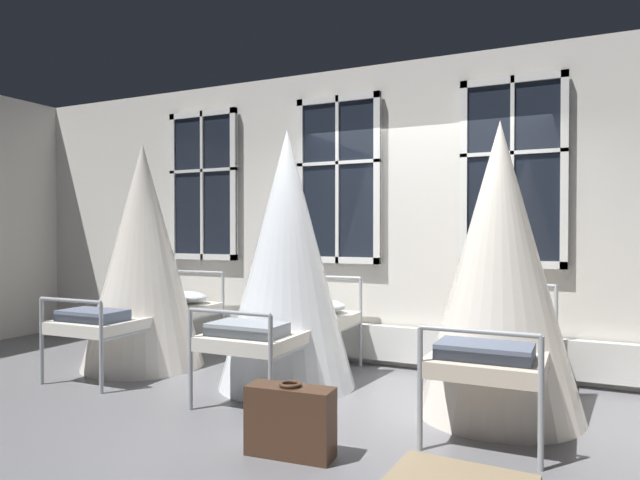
{
  "coord_description": "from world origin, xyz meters",
  "views": [
    {
      "loc": [
        1.53,
        -4.59,
        1.42
      ],
      "look_at": [
        -0.61,
        -0.08,
        1.34
      ],
      "focal_mm": 31.44,
      "sensor_mm": 36.0,
      "label": 1
    }
  ],
  "objects": [
    {
      "name": "back_wall_with_windows",
      "position": [
        0.0,
        1.11,
        1.59
      ],
      "size": [
        10.78,
        0.1,
        3.19
      ],
      "primitive_type": "cube",
      "color": "silver",
      "rests_on": "ground"
    },
    {
      "name": "window_bank",
      "position": [
        -0.0,
        0.99,
        1.15
      ],
      "size": [
        6.4,
        0.1,
        2.82
      ],
      "color": "black",
      "rests_on": "ground"
    },
    {
      "name": "cot_first",
      "position": [
        -2.67,
        -0.08,
        1.13
      ],
      "size": [
        1.25,
        1.94,
        2.34
      ],
      "rotation": [
        0.0,
        0.0,
        1.6
      ],
      "color": "#9EA3A8",
      "rests_on": "ground"
    },
    {
      "name": "ground",
      "position": [
        0.0,
        0.0,
        0.0
      ],
      "size": [
        20.14,
        20.14,
        0.0
      ],
      "primitive_type": "plane",
      "color": "slate"
    },
    {
      "name": "suitcase_dark",
      "position": [
        -0.14,
        -1.5,
        0.22
      ],
      "size": [
        0.57,
        0.25,
        0.47
      ],
      "rotation": [
        0.0,
        0.0,
        0.08
      ],
      "color": "#472D1E",
      "rests_on": "ground"
    },
    {
      "name": "cot_second",
      "position": [
        -0.94,
        -0.09,
        1.14
      ],
      "size": [
        1.25,
        1.93,
        2.35
      ],
      "rotation": [
        0.0,
        0.0,
        1.58
      ],
      "color": "#9EA3A8",
      "rests_on": "ground"
    },
    {
      "name": "cot_third",
      "position": [
        0.94,
        -0.11,
        1.1
      ],
      "size": [
        1.25,
        1.92,
        2.27
      ],
      "rotation": [
        0.0,
        0.0,
        1.57
      ],
      "color": "#9EA3A8",
      "rests_on": "ground"
    }
  ]
}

